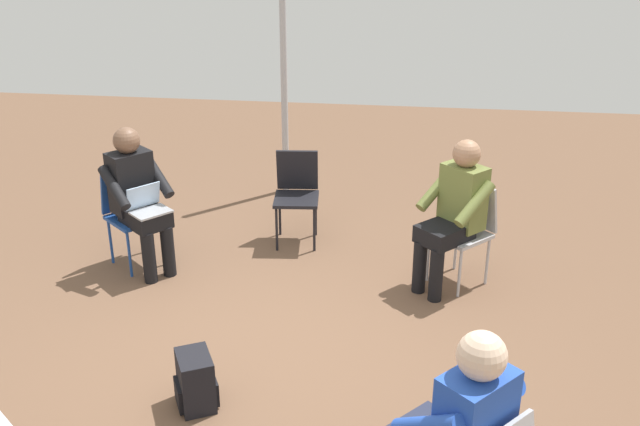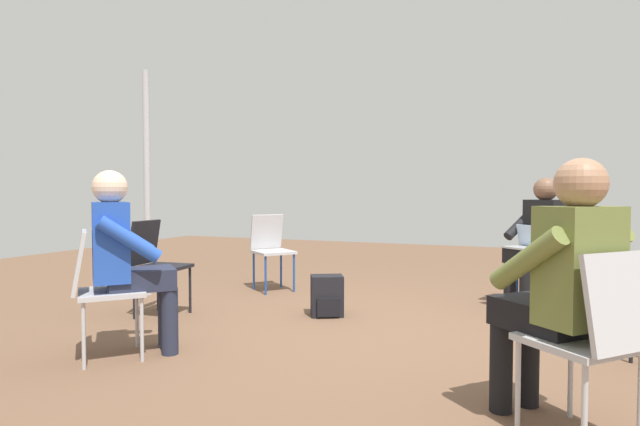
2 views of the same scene
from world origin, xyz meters
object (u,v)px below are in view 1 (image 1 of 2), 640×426
(chair_northeast, at_px, (130,209))
(person_in_olive, at_px, (454,208))
(chair_southeast, at_px, (466,226))
(backpack_near_laptop_user, at_px, (196,384))
(person_with_laptop, at_px, (138,193))
(person_in_blue, at_px, (457,426))
(chair_east, at_px, (297,190))

(chair_northeast, xyz_separation_m, person_in_olive, (-0.08, -2.73, 0.20))
(chair_southeast, distance_m, backpack_near_laptop_user, 2.58)
(person_with_laptop, distance_m, person_in_blue, 3.60)
(chair_northeast, relative_size, backpack_near_laptop_user, 2.36)
(chair_northeast, bearing_deg, backpack_near_laptop_user, 71.72)
(chair_southeast, bearing_deg, person_with_laptop, 46.84)
(person_with_laptop, bearing_deg, chair_southeast, 133.72)
(chair_east, distance_m, person_in_olive, 1.57)
(chair_southeast, xyz_separation_m, chair_east, (0.60, 1.50, 0.00))
(chair_east, bearing_deg, person_with_laptop, 25.58)
(person_in_olive, height_order, backpack_near_laptop_user, person_in_olive)
(backpack_near_laptop_user, bearing_deg, person_in_olive, -42.45)
(chair_east, xyz_separation_m, backpack_near_laptop_user, (-2.48, 0.23, -0.34))
(chair_east, bearing_deg, chair_southeast, 152.44)
(chair_northeast, xyz_separation_m, person_in_blue, (-2.69, -2.65, 0.20))
(chair_southeast, relative_size, person_with_laptop, 0.69)
(chair_southeast, xyz_separation_m, person_with_laptop, (-0.15, 2.72, 0.20))
(person_in_blue, relative_size, person_in_olive, 1.00)
(chair_east, xyz_separation_m, chair_northeast, (-0.63, 1.35, 0.00))
(chair_northeast, relative_size, person_in_blue, 0.69)
(person_in_blue, height_order, backpack_near_laptop_user, person_in_blue)
(person_in_blue, xyz_separation_m, person_in_olive, (2.61, -0.09, 0.00))
(person_in_olive, xyz_separation_m, backpack_near_laptop_user, (-1.77, 1.62, -0.54))
(person_in_olive, relative_size, backpack_near_laptop_user, 3.44)
(person_with_laptop, height_order, person_in_blue, same)
(chair_southeast, distance_m, chair_east, 1.62)
(chair_southeast, distance_m, person_with_laptop, 2.73)
(person_with_laptop, relative_size, backpack_near_laptop_user, 3.44)
(chair_east, distance_m, person_in_blue, 3.57)
(chair_east, height_order, backpack_near_laptop_user, chair_east)
(chair_east, relative_size, person_with_laptop, 0.69)
(chair_northeast, bearing_deg, person_with_laptop, 90.00)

